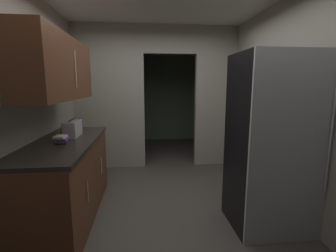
# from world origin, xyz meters

# --- Properties ---
(ground) EXTENTS (20.00, 20.00, 0.00)m
(ground) POSITION_xyz_m (0.00, 0.00, 0.00)
(ground) COLOR #47423D
(kitchen_partition) EXTENTS (3.03, 0.12, 2.65)m
(kitchen_partition) POSITION_xyz_m (-0.09, 1.78, 1.41)
(kitchen_partition) COLOR #9E998C
(kitchen_partition) RESTS_ON ground
(adjoining_room_shell) EXTENTS (3.03, 2.36, 2.65)m
(adjoining_room_shell) POSITION_xyz_m (0.00, 3.39, 1.32)
(adjoining_room_shell) COLOR slate
(adjoining_room_shell) RESTS_ON ground
(kitchen_flank_left) EXTENTS (0.10, 4.28, 2.65)m
(kitchen_flank_left) POSITION_xyz_m (-1.57, -0.36, 1.32)
(kitchen_flank_left) COLOR #9E998C
(kitchen_flank_left) RESTS_ON ground
(kitchen_flank_right) EXTENTS (0.10, 4.28, 2.65)m
(kitchen_flank_right) POSITION_xyz_m (1.57, -0.36, 1.32)
(kitchen_flank_right) COLOR #9E998C
(kitchen_flank_right) RESTS_ON ground
(refrigerator) EXTENTS (0.84, 0.71, 1.89)m
(refrigerator) POSITION_xyz_m (1.12, -0.38, 0.95)
(refrigerator) COLOR black
(refrigerator) RESTS_ON ground
(lower_cabinet_run) EXTENTS (0.68, 1.83, 0.94)m
(lower_cabinet_run) POSITION_xyz_m (-1.18, 0.02, 0.47)
(lower_cabinet_run) COLOR brown
(lower_cabinet_run) RESTS_ON ground
(upper_cabinet_counterside) EXTENTS (0.36, 1.65, 0.67)m
(upper_cabinet_counterside) POSITION_xyz_m (-1.18, 0.02, 1.74)
(upper_cabinet_counterside) COLOR brown
(boombox) EXTENTS (0.17, 0.35, 0.22)m
(boombox) POSITION_xyz_m (-1.15, 0.29, 1.03)
(boombox) COLOR #B2B2B7
(boombox) RESTS_ON lower_cabinet_run
(book_stack) EXTENTS (0.14, 0.16, 0.09)m
(book_stack) POSITION_xyz_m (-1.16, -0.10, 0.98)
(book_stack) COLOR black
(book_stack) RESTS_ON lower_cabinet_run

